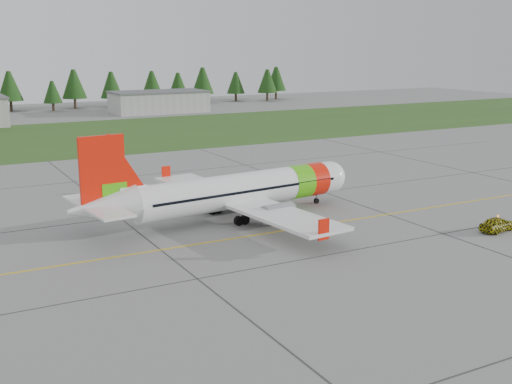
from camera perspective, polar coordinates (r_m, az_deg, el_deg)
ground at (r=56.29m, az=9.00°, el=-5.08°), size 320.00×320.00×0.00m
aircraft at (r=65.04m, az=-1.81°, el=0.06°), size 31.61×29.30×9.58m
follow_me_car at (r=64.64m, az=20.76°, el=-1.53°), size 1.62×1.83×4.09m
grass_strip at (r=129.74m, az=-13.54°, el=4.94°), size 320.00×50.00×0.03m
taxi_guideline at (r=62.53m, az=4.56°, el=-3.11°), size 120.00×0.25×0.02m
hangar_east at (r=171.07m, az=-8.63°, el=7.88°), size 24.00×12.00×5.20m
treeline at (r=183.70m, az=-18.26°, el=8.47°), size 160.00×8.00×10.00m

